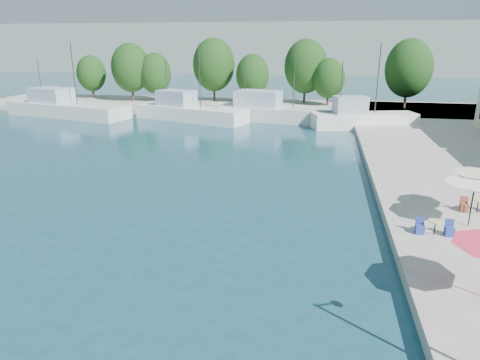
% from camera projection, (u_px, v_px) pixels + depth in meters
% --- Properties ---
extents(quay_far, '(90.00, 16.00, 0.60)m').
position_uv_depth(quay_far, '(256.00, 107.00, 66.30)').
color(quay_far, gray).
rests_on(quay_far, ground).
extents(hill_west, '(180.00, 40.00, 16.00)m').
position_uv_depth(hill_west, '(236.00, 48.00, 154.82)').
color(hill_west, gray).
rests_on(hill_west, ground).
extents(hill_east, '(140.00, 40.00, 12.00)m').
position_uv_depth(hill_east, '(428.00, 53.00, 161.45)').
color(hill_east, gray).
rests_on(hill_east, ground).
extents(trawler_01, '(19.02, 8.95, 10.20)m').
position_uv_depth(trawler_01, '(65.00, 108.00, 59.82)').
color(trawler_01, silver).
rests_on(trawler_01, ground).
extents(trawler_02, '(16.05, 8.89, 10.20)m').
position_uv_depth(trawler_02, '(188.00, 112.00, 56.60)').
color(trawler_02, white).
rests_on(trawler_02, ground).
extents(trawler_03, '(19.52, 7.77, 10.20)m').
position_uv_depth(trawler_03, '(275.00, 112.00, 56.31)').
color(trawler_03, silver).
rests_on(trawler_03, ground).
extents(trawler_04, '(12.73, 6.41, 10.20)m').
position_uv_depth(trawler_04, '(361.00, 119.00, 51.25)').
color(trawler_04, white).
rests_on(trawler_04, ground).
extents(tree_01, '(4.86, 4.86, 7.19)m').
position_uv_depth(tree_01, '(91.00, 73.00, 73.68)').
color(tree_01, '#3F2B19').
rests_on(tree_01, quay_far).
extents(tree_02, '(6.24, 6.24, 9.24)m').
position_uv_depth(tree_02, '(131.00, 68.00, 69.40)').
color(tree_02, '#3F2B19').
rests_on(tree_02, quay_far).
extents(tree_03, '(5.21, 5.21, 7.71)m').
position_uv_depth(tree_03, '(155.00, 73.00, 69.41)').
color(tree_03, '#3F2B19').
rests_on(tree_03, quay_far).
extents(tree_04, '(6.77, 6.77, 10.02)m').
position_uv_depth(tree_04, '(214.00, 65.00, 69.35)').
color(tree_04, '#3F2B19').
rests_on(tree_04, quay_far).
extents(tree_05, '(5.14, 5.14, 7.61)m').
position_uv_depth(tree_05, '(252.00, 75.00, 66.44)').
color(tree_05, '#3F2B19').
rests_on(tree_05, quay_far).
extents(tree_06, '(6.66, 6.66, 9.86)m').
position_uv_depth(tree_06, '(306.00, 66.00, 66.66)').
color(tree_06, '#3F2B19').
rests_on(tree_06, quay_far).
extents(tree_07, '(4.77, 4.77, 7.06)m').
position_uv_depth(tree_07, '(329.00, 78.00, 64.51)').
color(tree_07, '#3F2B19').
rests_on(tree_07, quay_far).
extents(tree_08, '(6.66, 6.66, 9.86)m').
position_uv_depth(tree_08, '(409.00, 68.00, 61.56)').
color(tree_08, '#3F2B19').
rests_on(tree_08, quay_far).
extents(umbrella_white, '(3.01, 3.01, 2.37)m').
position_uv_depth(umbrella_white, '(475.00, 188.00, 21.96)').
color(umbrella_white, black).
rests_on(umbrella_white, quay_right).
extents(umbrella_cream, '(2.58, 2.58, 2.43)m').
position_uv_depth(umbrella_cream, '(476.00, 177.00, 23.43)').
color(umbrella_cream, black).
rests_on(umbrella_cream, quay_right).
extents(cafe_table_02, '(1.82, 0.70, 0.76)m').
position_uv_depth(cafe_table_02, '(435.00, 229.00, 21.46)').
color(cafe_table_02, black).
rests_on(cafe_table_02, quay_right).
extents(cafe_table_03, '(1.82, 0.70, 0.76)m').
position_uv_depth(cafe_table_03, '(477.00, 207.00, 24.31)').
color(cafe_table_03, black).
rests_on(cafe_table_03, quay_right).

